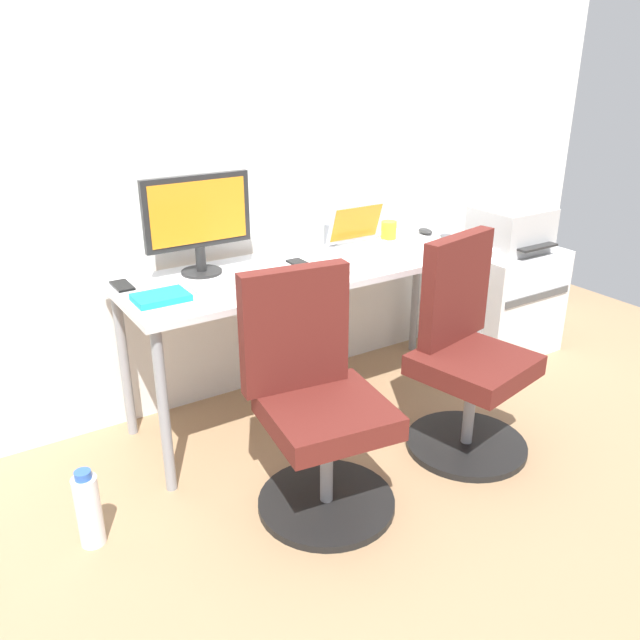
{
  "coord_description": "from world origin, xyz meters",
  "views": [
    {
      "loc": [
        -1.53,
        -2.43,
        1.67
      ],
      "look_at": [
        0.0,
        -0.05,
        0.49
      ],
      "focal_mm": 36.47,
      "sensor_mm": 36.0,
      "label": 1
    }
  ],
  "objects_px": {
    "desktop_monitor": "(198,218)",
    "coffee_mug": "(389,230)",
    "water_bottle_on_floor": "(89,510)",
    "printer": "(511,229)",
    "office_chair_right": "(466,357)",
    "office_chair_left": "(316,406)",
    "side_cabinet": "(502,299)",
    "open_laptop": "(366,239)"
  },
  "relations": [
    {
      "from": "office_chair_left",
      "to": "water_bottle_on_floor",
      "type": "bearing_deg",
      "value": 164.8
    },
    {
      "from": "desktop_monitor",
      "to": "coffee_mug",
      "type": "xyz_separation_m",
      "value": [
        1.05,
        0.0,
        -0.2
      ]
    },
    {
      "from": "office_chair_right",
      "to": "coffee_mug",
      "type": "distance_m",
      "value": 0.89
    },
    {
      "from": "side_cabinet",
      "to": "water_bottle_on_floor",
      "type": "distance_m",
      "value": 2.56
    },
    {
      "from": "side_cabinet",
      "to": "open_laptop",
      "type": "distance_m",
      "value": 1.1
    },
    {
      "from": "office_chair_left",
      "to": "printer",
      "type": "xyz_separation_m",
      "value": [
        1.7,
        0.62,
        0.31
      ]
    },
    {
      "from": "office_chair_left",
      "to": "water_bottle_on_floor",
      "type": "relative_size",
      "value": 3.03
    },
    {
      "from": "office_chair_right",
      "to": "water_bottle_on_floor",
      "type": "relative_size",
      "value": 3.03
    },
    {
      "from": "side_cabinet",
      "to": "open_laptop",
      "type": "height_order",
      "value": "open_laptop"
    },
    {
      "from": "coffee_mug",
      "to": "office_chair_right",
      "type": "bearing_deg",
      "value": -102.39
    },
    {
      "from": "printer",
      "to": "office_chair_left",
      "type": "bearing_deg",
      "value": -159.88
    },
    {
      "from": "printer",
      "to": "open_laptop",
      "type": "height_order",
      "value": "open_laptop"
    },
    {
      "from": "office_chair_left",
      "to": "open_laptop",
      "type": "xyz_separation_m",
      "value": [
        0.72,
        0.68,
        0.38
      ]
    },
    {
      "from": "desktop_monitor",
      "to": "water_bottle_on_floor",
      "type": "bearing_deg",
      "value": -142.16
    },
    {
      "from": "printer",
      "to": "water_bottle_on_floor",
      "type": "xyz_separation_m",
      "value": [
        -2.52,
        -0.4,
        -0.59
      ]
    },
    {
      "from": "water_bottle_on_floor",
      "to": "open_laptop",
      "type": "xyz_separation_m",
      "value": [
        1.55,
        0.46,
        0.66
      ]
    },
    {
      "from": "printer",
      "to": "open_laptop",
      "type": "distance_m",
      "value": 0.98
    },
    {
      "from": "office_chair_right",
      "to": "coffee_mug",
      "type": "xyz_separation_m",
      "value": [
        0.17,
        0.79,
        0.37
      ]
    },
    {
      "from": "office_chair_right",
      "to": "office_chair_left",
      "type": "bearing_deg",
      "value": 179.94
    },
    {
      "from": "side_cabinet",
      "to": "printer",
      "type": "distance_m",
      "value": 0.43
    },
    {
      "from": "office_chair_left",
      "to": "coffee_mug",
      "type": "distance_m",
      "value": 1.29
    },
    {
      "from": "printer",
      "to": "water_bottle_on_floor",
      "type": "bearing_deg",
      "value": -171.0
    },
    {
      "from": "side_cabinet",
      "to": "open_laptop",
      "type": "xyz_separation_m",
      "value": [
        -0.98,
        0.06,
        0.5
      ]
    },
    {
      "from": "water_bottle_on_floor",
      "to": "open_laptop",
      "type": "height_order",
      "value": "open_laptop"
    },
    {
      "from": "desktop_monitor",
      "to": "open_laptop",
      "type": "xyz_separation_m",
      "value": [
        0.83,
        -0.1,
        -0.2
      ]
    },
    {
      "from": "printer",
      "to": "coffee_mug",
      "type": "relative_size",
      "value": 4.35
    },
    {
      "from": "water_bottle_on_floor",
      "to": "printer",
      "type": "bearing_deg",
      "value": 9.0
    },
    {
      "from": "desktop_monitor",
      "to": "coffee_mug",
      "type": "distance_m",
      "value": 1.07
    },
    {
      "from": "office_chair_left",
      "to": "office_chair_right",
      "type": "distance_m",
      "value": 0.78
    },
    {
      "from": "desktop_monitor",
      "to": "open_laptop",
      "type": "relative_size",
      "value": 1.55
    },
    {
      "from": "desktop_monitor",
      "to": "coffee_mug",
      "type": "relative_size",
      "value": 5.22
    },
    {
      "from": "office_chair_left",
      "to": "desktop_monitor",
      "type": "bearing_deg",
      "value": 97.44
    },
    {
      "from": "printer",
      "to": "coffee_mug",
      "type": "distance_m",
      "value": 0.77
    },
    {
      "from": "coffee_mug",
      "to": "office_chair_left",
      "type": "bearing_deg",
      "value": -140.45
    },
    {
      "from": "printer",
      "to": "desktop_monitor",
      "type": "bearing_deg",
      "value": 174.94
    },
    {
      "from": "office_chair_left",
      "to": "printer",
      "type": "relative_size",
      "value": 2.35
    },
    {
      "from": "office_chair_right",
      "to": "side_cabinet",
      "type": "height_order",
      "value": "office_chair_right"
    },
    {
      "from": "office_chair_right",
      "to": "open_laptop",
      "type": "bearing_deg",
      "value": 94.48
    },
    {
      "from": "open_laptop",
      "to": "office_chair_right",
      "type": "bearing_deg",
      "value": -85.52
    },
    {
      "from": "office_chair_right",
      "to": "side_cabinet",
      "type": "relative_size",
      "value": 1.53
    },
    {
      "from": "coffee_mug",
      "to": "desktop_monitor",
      "type": "bearing_deg",
      "value": -179.88
    },
    {
      "from": "office_chair_left",
      "to": "desktop_monitor",
      "type": "distance_m",
      "value": 0.98
    }
  ]
}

